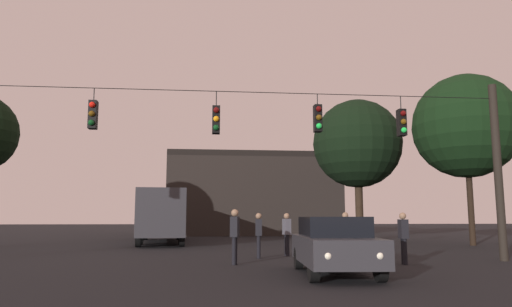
% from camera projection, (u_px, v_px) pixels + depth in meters
% --- Properties ---
extents(ground_plane, '(168.00, 168.00, 0.00)m').
position_uv_depth(ground_plane, '(206.00, 243.00, 28.52)').
color(ground_plane, black).
rests_on(ground_plane, ground).
extents(overhead_signal_span, '(21.03, 0.44, 6.31)m').
position_uv_depth(overhead_signal_span, '(206.00, 150.00, 15.75)').
color(overhead_signal_span, black).
rests_on(overhead_signal_span, ground).
extents(city_bus, '(3.43, 11.17, 3.00)m').
position_uv_depth(city_bus, '(162.00, 212.00, 28.54)').
color(city_bus, '#2D2D33').
rests_on(city_bus, ground).
extents(car_near_right, '(2.08, 4.43, 1.52)m').
position_uv_depth(car_near_right, '(334.00, 244.00, 12.45)').
color(car_near_right, '#2D2D33').
rests_on(car_near_right, ground).
extents(pedestrian_crossing_left, '(0.34, 0.42, 1.70)m').
position_uv_depth(pedestrian_crossing_left, '(346.00, 232.00, 17.56)').
color(pedestrian_crossing_left, black).
rests_on(pedestrian_crossing_left, ground).
extents(pedestrian_crossing_center, '(0.32, 0.41, 1.68)m').
position_uv_depth(pedestrian_crossing_center, '(287.00, 232.00, 18.59)').
color(pedestrian_crossing_center, black).
rests_on(pedestrian_crossing_center, ground).
extents(pedestrian_crossing_right, '(0.26, 0.37, 1.66)m').
position_uv_depth(pedestrian_crossing_right, '(403.00, 235.00, 15.15)').
color(pedestrian_crossing_right, black).
rests_on(pedestrian_crossing_right, ground).
extents(pedestrian_near_bus, '(0.33, 0.41, 1.77)m').
position_uv_depth(pedestrian_near_bus, '(235.00, 233.00, 15.15)').
color(pedestrian_near_bus, black).
rests_on(pedestrian_near_bus, ground).
extents(pedestrian_trailing, '(0.27, 0.38, 1.67)m').
position_uv_depth(pedestrian_trailing, '(259.00, 233.00, 17.52)').
color(pedestrian_trailing, black).
rests_on(pedestrian_trailing, ground).
extents(corner_building, '(14.82, 12.32, 7.10)m').
position_uv_depth(corner_building, '(250.00, 196.00, 44.65)').
color(corner_building, black).
rests_on(corner_building, ground).
extents(tree_left_silhouette, '(5.84, 5.84, 9.52)m').
position_uv_depth(tree_left_silhouette, '(466.00, 126.00, 26.30)').
color(tree_left_silhouette, black).
rests_on(tree_left_silhouette, ground).
extents(tree_right_far, '(5.89, 5.89, 9.36)m').
position_uv_depth(tree_right_far, '(357.00, 144.00, 31.32)').
color(tree_right_far, '#2D2116').
rests_on(tree_right_far, ground).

